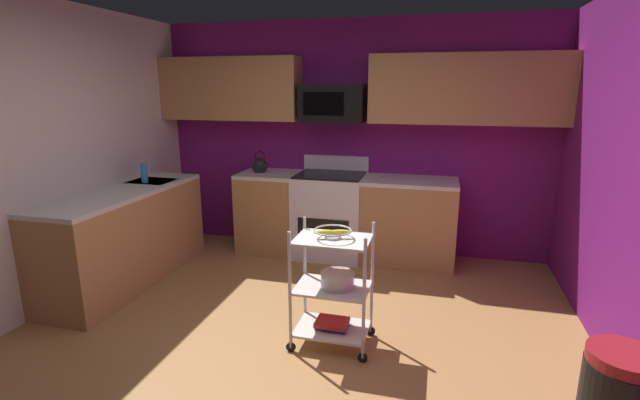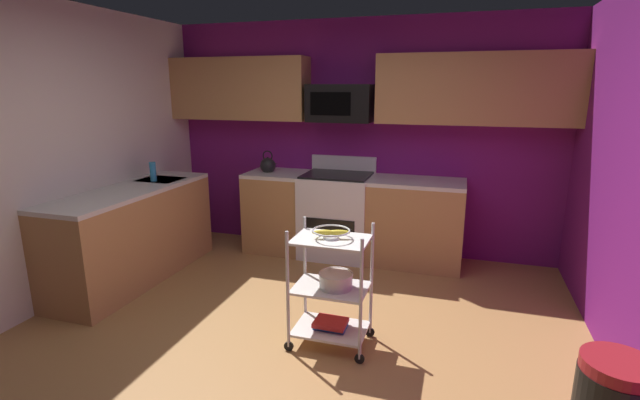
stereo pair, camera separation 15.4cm
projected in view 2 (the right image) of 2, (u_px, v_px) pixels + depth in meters
floor at (280, 359)px, 3.28m from camera, size 4.40×4.80×0.04m
wall_back at (359, 139)px, 5.21m from camera, size 4.52×0.06×2.60m
wall_left at (15, 162)px, 3.61m from camera, size 0.06×4.80×2.60m
counter_run at (262, 223)px, 4.85m from camera, size 3.41×2.47×0.92m
oven_range at (337, 214)px, 5.15m from camera, size 0.76×0.65×1.10m
upper_cabinets at (359, 89)px, 4.89m from camera, size 4.40×0.33×0.70m
microwave at (340, 103)px, 4.95m from camera, size 0.70×0.39×0.40m
rolling_cart at (331, 288)px, 3.33m from camera, size 0.60×0.39×0.91m
fruit_bowl at (331, 232)px, 3.23m from camera, size 0.27×0.27×0.07m
mixing_bowl_large at (336, 280)px, 3.30m from camera, size 0.25×0.25×0.11m
book_stack at (331, 324)px, 3.40m from camera, size 0.24×0.19×0.06m
kettle at (268, 165)px, 5.26m from camera, size 0.21×0.18×0.26m
dish_soap_bottle at (153, 172)px, 4.73m from camera, size 0.06×0.06×0.20m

